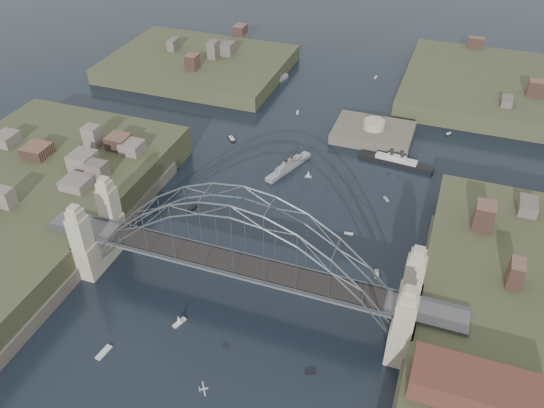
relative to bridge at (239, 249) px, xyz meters
The scene contains 24 objects.
ground 12.32m from the bridge, ahead, with size 500.00×500.00×0.00m, color black.
bridge is the anchor object (origin of this frame).
shore_west 58.25m from the bridge, behind, with size 50.50×90.00×12.00m.
headland_nw 110.41m from the bridge, 120.07° to the left, with size 60.00×45.00×9.00m, color #3A3F26.
headland_ne 121.38m from the bridge, 65.56° to the left, with size 70.00×55.00×9.50m, color #3A3F26.
fort_island 72.14m from the bridge, 80.27° to the left, with size 22.00×16.00×9.40m.
wharf_shed 46.23m from the bridge, 17.65° to the right, with size 20.00×8.00×4.00m, color #592D26.
naval_cruiser_near 48.15m from the bridge, 96.79° to the left, with size 7.77×16.54×5.03m.
naval_cruiser_far 97.45m from the bridge, 106.18° to the left, with size 6.75×16.36×5.53m.
ocean_liner 62.82m from the bridge, 70.50° to the left, with size 20.12×4.54×4.90m.
aeroplane 26.27m from the bridge, 81.34° to the right, with size 1.72×2.39×0.40m.
small_boat_a 33.33m from the bridge, 134.34° to the left, with size 1.63×3.01×0.45m.
small_boat_b 32.36m from the bridge, 58.56° to the left, with size 2.01×0.90×0.45m.
small_boat_c 17.66m from the bridge, 128.42° to the right, with size 1.81×2.97×2.38m.
small_boat_d 48.10m from the bridge, 62.93° to the left, with size 1.74×2.05×0.45m.
small_boat_e 61.89m from the bridge, 114.83° to the left, with size 3.39×3.58×1.43m.
small_boat_f 45.70m from the bridge, 89.36° to the left, with size 1.85×1.29×2.38m.
small_boat_h 78.83m from the bridge, 99.40° to the left, with size 1.01×1.93×0.45m.
small_boat_i 30.77m from the bridge, 31.76° to the left, with size 1.31×2.63×1.43m.
small_boat_j 30.27m from the bridge, 130.07° to the right, with size 1.53×3.45×0.45m.
small_boat_k 111.18m from the bridge, 87.46° to the left, with size 0.82×1.98×0.45m.
small_boat_l 48.92m from the bridge, 147.72° to the left, with size 2.73×1.66×1.43m.
small_boat_m 25.13m from the bridge, 35.15° to the right, with size 1.91×1.23×0.45m.
small_boat_n 85.91m from the bridge, 67.63° to the left, with size 1.98×2.34×1.43m.
Camera 1 is at (31.76, -70.60, 81.34)m, focal length 36.87 mm.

